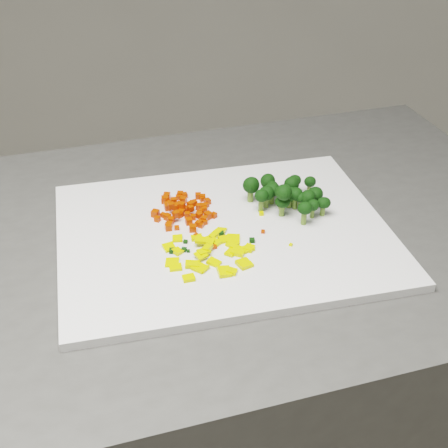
{
  "coord_description": "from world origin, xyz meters",
  "views": [
    {
      "loc": [
        -0.25,
        -0.45,
        1.39
      ],
      "look_at": [
        -0.24,
        0.26,
        0.92
      ],
      "focal_mm": 50.0,
      "sensor_mm": 36.0,
      "label": 1
    }
  ],
  "objects_px": {
    "counter_block": "(236,429)",
    "carrot_pile": "(181,205)",
    "pepper_pile": "(207,249)",
    "broccoli_pile": "(290,191)",
    "cutting_board": "(224,234)"
  },
  "relations": [
    {
      "from": "pepper_pile",
      "to": "broccoli_pile",
      "type": "distance_m",
      "value": 0.17
    },
    {
      "from": "cutting_board",
      "to": "broccoli_pile",
      "type": "relative_size",
      "value": 3.75
    },
    {
      "from": "counter_block",
      "to": "carrot_pile",
      "type": "distance_m",
      "value": 0.48
    },
    {
      "from": "carrot_pile",
      "to": "cutting_board",
      "type": "bearing_deg",
      "value": -35.16
    },
    {
      "from": "counter_block",
      "to": "cutting_board",
      "type": "distance_m",
      "value": 0.46
    },
    {
      "from": "cutting_board",
      "to": "pepper_pile",
      "type": "xyz_separation_m",
      "value": [
        -0.02,
        -0.06,
        0.01
      ]
    },
    {
      "from": "broccoli_pile",
      "to": "pepper_pile",
      "type": "bearing_deg",
      "value": -136.17
    },
    {
      "from": "carrot_pile",
      "to": "pepper_pile",
      "type": "relative_size",
      "value": 0.86
    },
    {
      "from": "cutting_board",
      "to": "pepper_pile",
      "type": "bearing_deg",
      "value": -112.42
    },
    {
      "from": "pepper_pile",
      "to": "broccoli_pile",
      "type": "xyz_separation_m",
      "value": [
        0.12,
        0.11,
        0.02
      ]
    },
    {
      "from": "broccoli_pile",
      "to": "counter_block",
      "type": "bearing_deg",
      "value": -160.38
    },
    {
      "from": "counter_block",
      "to": "broccoli_pile",
      "type": "relative_size",
      "value": 7.62
    },
    {
      "from": "counter_block",
      "to": "broccoli_pile",
      "type": "height_order",
      "value": "broccoli_pile"
    },
    {
      "from": "broccoli_pile",
      "to": "carrot_pile",
      "type": "bearing_deg",
      "value": -174.78
    },
    {
      "from": "cutting_board",
      "to": "carrot_pile",
      "type": "xyz_separation_m",
      "value": [
        -0.06,
        0.04,
        0.02
      ]
    }
  ]
}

